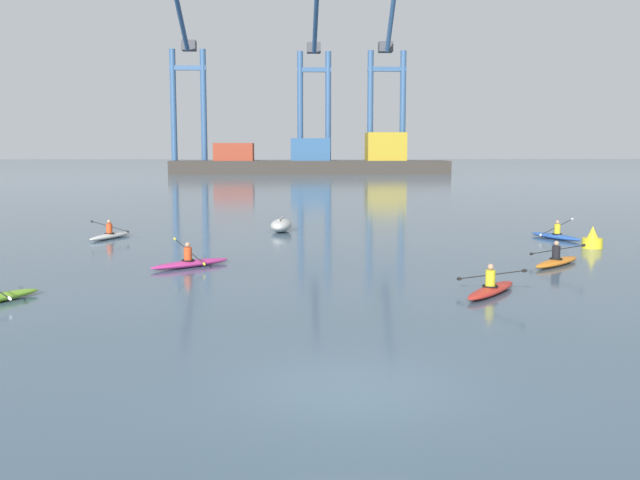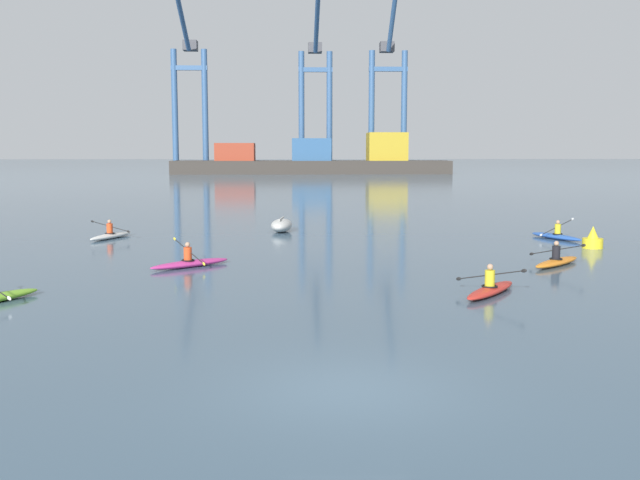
% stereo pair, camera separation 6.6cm
% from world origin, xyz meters
% --- Properties ---
extents(ground_plane, '(800.00, 800.00, 0.00)m').
position_xyz_m(ground_plane, '(0.00, 0.00, 0.00)').
color(ground_plane, '#425B70').
extents(container_barge, '(53.38, 9.08, 7.92)m').
position_xyz_m(container_barge, '(3.63, 129.29, 2.44)').
color(container_barge, '#38332D').
rests_on(container_barge, ground).
extents(gantry_crane_west, '(7.21, 19.86, 33.36)m').
position_xyz_m(gantry_crane_west, '(-21.24, 135.33, 16.89)').
color(gantry_crane_west, '#335684').
rests_on(gantry_crane_west, ground).
extents(gantry_crane_west_mid, '(6.93, 18.70, 32.63)m').
position_xyz_m(gantry_crane_west_mid, '(3.99, 138.01, 16.73)').
color(gantry_crane_west_mid, '#335684').
rests_on(gantry_crane_west_mid, ground).
extents(gantry_crane_east_mid, '(7.79, 16.45, 36.31)m').
position_xyz_m(gantry_crane_east_mid, '(18.49, 135.21, 16.96)').
color(gantry_crane_east_mid, '#335684').
rests_on(gantry_crane_east_mid, ground).
extents(capsized_dinghy, '(1.40, 2.71, 0.76)m').
position_xyz_m(capsized_dinghy, '(-1.57, 26.50, 0.35)').
color(capsized_dinghy, beige).
rests_on(capsized_dinghy, ground).
extents(channel_buoy, '(0.90, 0.90, 1.00)m').
position_xyz_m(channel_buoy, '(12.49, 19.17, 0.36)').
color(channel_buoy, yellow).
rests_on(channel_buoy, ground).
extents(kayak_magenta, '(2.97, 2.67, 1.07)m').
position_xyz_m(kayak_magenta, '(-4.86, 14.45, 0.17)').
color(kayak_magenta, '#C13384').
rests_on(kayak_magenta, ground).
extents(kayak_red, '(2.50, 3.09, 0.95)m').
position_xyz_m(kayak_red, '(5.01, 8.76, 0.17)').
color(kayak_red, red).
rests_on(kayak_red, ground).
extents(kayak_orange, '(2.80, 2.85, 0.95)m').
position_xyz_m(kayak_orange, '(9.07, 14.28, 0.17)').
color(kayak_orange, orange).
rests_on(kayak_orange, ground).
extents(kayak_white, '(2.13, 3.40, 0.95)m').
position_xyz_m(kayak_white, '(-10.06, 23.74, 0.17)').
color(kayak_white, silver).
rests_on(kayak_white, ground).
extents(kayak_blue, '(2.03, 3.37, 1.04)m').
position_xyz_m(kayak_blue, '(12.08, 22.58, 0.17)').
color(kayak_blue, '#2856B2').
rests_on(kayak_blue, ground).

